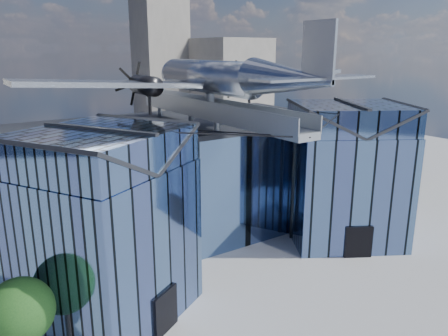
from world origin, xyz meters
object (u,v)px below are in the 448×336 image
museum (199,177)px  tree_plaza_e (402,163)px  tree_plaza_w (21,311)px  tree_side_e (389,158)px

museum → tree_plaza_e: size_ratio=5.82×
tree_plaza_w → museum: bearing=30.6°
tree_plaza_e → tree_side_e: tree_plaza_e is taller
tree_plaza_e → tree_side_e: 5.28m
museum → tree_side_e: size_ratio=7.08×
museum → tree_plaza_e: bearing=-6.8°
tree_plaza_e → museum: bearing=173.2°
tree_plaza_w → tree_plaza_e: tree_plaza_e is taller
tree_side_e → tree_plaza_e: bearing=-129.5°
tree_plaza_e → tree_side_e: bearing=50.5°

